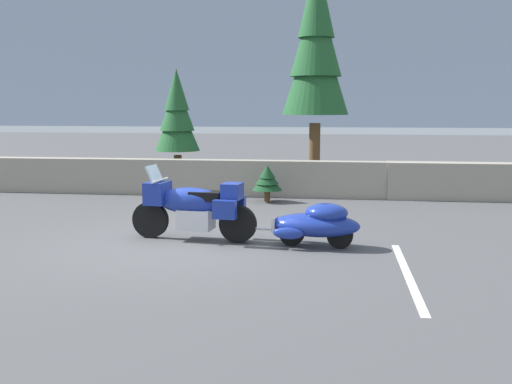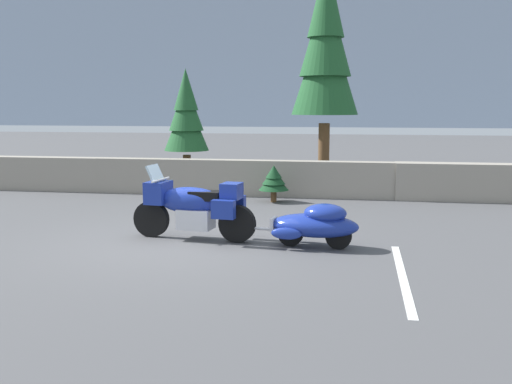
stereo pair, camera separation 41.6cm
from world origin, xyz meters
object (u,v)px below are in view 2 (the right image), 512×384
(touring_motorcycle, at_px, (193,205))
(car_shaped_trailer, at_px, (315,224))
(pine_tree_tall, at_px, (326,45))
(pine_tree_secondary, at_px, (186,114))

(touring_motorcycle, height_order, car_shaped_trailer, touring_motorcycle)
(pine_tree_tall, distance_m, pine_tree_secondary, 4.39)
(car_shaped_trailer, relative_size, pine_tree_secondary, 0.65)
(touring_motorcycle, relative_size, car_shaped_trailer, 1.04)
(pine_tree_tall, xyz_separation_m, pine_tree_secondary, (-3.84, -0.91, -1.93))
(car_shaped_trailer, distance_m, pine_tree_tall, 8.31)
(touring_motorcycle, xyz_separation_m, pine_tree_secondary, (-1.93, 6.29, 1.51))
(car_shaped_trailer, height_order, pine_tree_secondary, pine_tree_secondary)
(pine_tree_secondary, bearing_deg, car_shaped_trailer, -57.73)
(car_shaped_trailer, bearing_deg, touring_motorcycle, 173.48)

